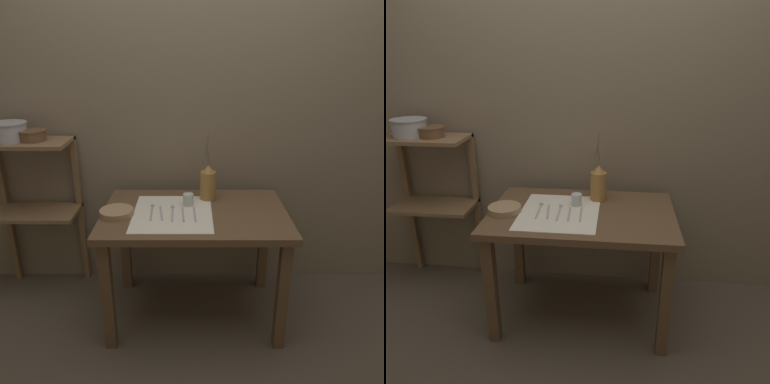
% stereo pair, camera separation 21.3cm
% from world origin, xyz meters
% --- Properties ---
extents(ground_plane, '(12.00, 12.00, 0.00)m').
position_xyz_m(ground_plane, '(0.00, 0.00, 0.00)').
color(ground_plane, brown).
extents(stone_wall_back, '(7.00, 0.06, 2.40)m').
position_xyz_m(stone_wall_back, '(0.00, 0.46, 1.20)').
color(stone_wall_back, '#7A6B56').
rests_on(stone_wall_back, ground_plane).
extents(wooden_table, '(1.07, 0.70, 0.72)m').
position_xyz_m(wooden_table, '(0.00, 0.00, 0.61)').
color(wooden_table, brown).
rests_on(wooden_table, ground_plane).
extents(wooden_shelf_unit, '(0.55, 0.30, 1.07)m').
position_xyz_m(wooden_shelf_unit, '(-1.05, 0.30, 0.75)').
color(wooden_shelf_unit, brown).
rests_on(wooden_shelf_unit, ground_plane).
extents(linen_cloth, '(0.45, 0.52, 0.00)m').
position_xyz_m(linen_cloth, '(-0.13, -0.03, 0.72)').
color(linen_cloth, silver).
rests_on(linen_cloth, wooden_table).
extents(pitcher_with_flowers, '(0.10, 0.10, 0.43)m').
position_xyz_m(pitcher_with_flowers, '(0.08, 0.19, 0.82)').
color(pitcher_with_flowers, olive).
rests_on(pitcher_with_flowers, wooden_table).
extents(wooden_bowl, '(0.19, 0.19, 0.04)m').
position_xyz_m(wooden_bowl, '(-0.44, -0.06, 0.73)').
color(wooden_bowl, '#9E7F5B').
rests_on(wooden_bowl, wooden_table).
extents(glass_tumbler_near, '(0.06, 0.06, 0.07)m').
position_xyz_m(glass_tumbler_near, '(-0.04, 0.08, 0.76)').
color(glass_tumbler_near, silver).
rests_on(glass_tumbler_near, wooden_table).
extents(spoon_outer, '(0.03, 0.21, 0.02)m').
position_xyz_m(spoon_outer, '(-0.25, 0.02, 0.72)').
color(spoon_outer, '#A8A8AD').
rests_on(spoon_outer, wooden_table).
extents(knife_center, '(0.04, 0.20, 0.00)m').
position_xyz_m(knife_center, '(-0.19, -0.04, 0.72)').
color(knife_center, '#A8A8AD').
rests_on(knife_center, wooden_table).
extents(spoon_inner, '(0.02, 0.21, 0.02)m').
position_xyz_m(spoon_inner, '(-0.13, 0.01, 0.72)').
color(spoon_inner, '#A8A8AD').
rests_on(spoon_inner, wooden_table).
extents(fork_outer, '(0.02, 0.20, 0.00)m').
position_xyz_m(fork_outer, '(-0.07, -0.05, 0.72)').
color(fork_outer, '#A8A8AD').
rests_on(fork_outer, wooden_table).
extents(fork_inner, '(0.02, 0.20, 0.00)m').
position_xyz_m(fork_inner, '(-0.00, -0.05, 0.72)').
color(fork_inner, '#A8A8AD').
rests_on(fork_inner, wooden_table).
extents(metal_pot_large, '(0.22, 0.22, 0.11)m').
position_xyz_m(metal_pot_large, '(-1.13, 0.26, 1.13)').
color(metal_pot_large, '#A8A8AD').
rests_on(metal_pot_large, wooden_shelf_unit).
extents(metal_pot_small, '(0.17, 0.17, 0.07)m').
position_xyz_m(metal_pot_small, '(-0.99, 0.26, 1.11)').
color(metal_pot_small, brown).
rests_on(metal_pot_small, wooden_shelf_unit).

